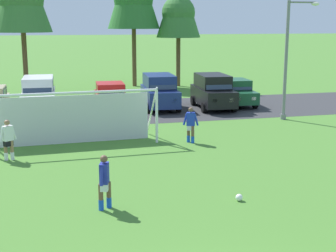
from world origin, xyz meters
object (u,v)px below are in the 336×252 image
(player_winger_left, at_px, (8,140))
(parked_car_slot_center_left, at_px, (39,94))
(parked_car_slot_far_right, at_px, (236,92))
(soccer_ball, at_px, (239,197))
(parked_car_slot_right, at_px, (213,91))
(player_striker_near, at_px, (191,125))
(street_lamp, at_px, (289,59))
(parked_car_slot_center_right, at_px, (160,91))
(player_defender_far, at_px, (105,182))
(soccer_goal, at_px, (73,116))
(parked_car_slot_center, at_px, (111,97))

(player_winger_left, height_order, parked_car_slot_center_left, parked_car_slot_center_left)
(player_winger_left, relative_size, parked_car_slot_far_right, 0.38)
(soccer_ball, height_order, parked_car_slot_right, parked_car_slot_right)
(player_striker_near, distance_m, street_lamp, 8.36)
(parked_car_slot_center_right, bearing_deg, parked_car_slot_center_left, 176.42)
(player_defender_far, xyz_separation_m, street_lamp, (11.69, 11.08, 2.60))
(player_defender_far, xyz_separation_m, parked_car_slot_center_left, (-1.94, 16.70, 0.29))
(player_striker_near, relative_size, parked_car_slot_center_left, 0.35)
(soccer_ball, xyz_separation_m, player_winger_left, (-7.15, 6.51, 0.71))
(player_winger_left, distance_m, parked_car_slot_right, 15.10)
(player_striker_near, bearing_deg, player_winger_left, -172.88)
(player_defender_far, relative_size, parked_car_slot_center_left, 0.35)
(street_lamp, bearing_deg, player_defender_far, -136.53)
(soccer_goal, distance_m, player_striker_near, 5.30)
(soccer_goal, height_order, player_winger_left, soccer_goal)
(parked_car_slot_center, bearing_deg, player_winger_left, -118.12)
(soccer_ball, bearing_deg, player_defender_far, 174.83)
(soccer_ball, distance_m, street_lamp, 14.14)
(player_defender_far, distance_m, parked_car_slot_center, 16.50)
(street_lamp, bearing_deg, player_striker_near, -150.14)
(soccer_goal, xyz_separation_m, parked_car_slot_right, (9.19, 7.30, -0.18))
(soccer_ball, distance_m, player_winger_left, 9.70)
(parked_car_slot_center_right, bearing_deg, parked_car_slot_center, 178.33)
(player_defender_far, bearing_deg, parked_car_slot_far_right, 56.71)
(parked_car_slot_center_right, bearing_deg, parked_car_slot_far_right, -0.15)
(soccer_goal, relative_size, parked_car_slot_far_right, 1.74)
(soccer_ball, distance_m, parked_car_slot_far_right, 17.86)
(player_striker_near, relative_size, player_defender_far, 1.00)
(player_defender_far, bearing_deg, parked_car_slot_center_left, 96.63)
(parked_car_slot_center_right, distance_m, parked_car_slot_right, 3.40)
(soccer_goal, bearing_deg, parked_car_slot_center, 71.31)
(parked_car_slot_right, bearing_deg, parked_car_slot_center_left, 173.41)
(player_striker_near, xyz_separation_m, parked_car_slot_right, (4.01, 8.34, 0.29))
(parked_car_slot_center, height_order, parked_car_slot_far_right, same)
(soccer_goal, bearing_deg, parked_car_slot_far_right, 36.14)
(soccer_goal, xyz_separation_m, street_lamp, (12.08, 2.92, 2.13))
(player_striker_near, height_order, player_defender_far, same)
(parked_car_slot_center_right, height_order, street_lamp, street_lamp)
(soccer_goal, distance_m, street_lamp, 12.60)
(parked_car_slot_center_left, relative_size, parked_car_slot_right, 0.99)
(parked_car_slot_center, bearing_deg, player_defender_far, -98.28)
(parked_car_slot_right, height_order, street_lamp, street_lamp)
(soccer_ball, bearing_deg, parked_car_slot_right, 73.41)
(soccer_goal, relative_size, street_lamp, 1.14)
(player_defender_far, bearing_deg, player_winger_left, 116.59)
(parked_car_slot_far_right, bearing_deg, parked_car_slot_center_left, 177.83)
(parked_car_slot_center_left, height_order, street_lamp, street_lamp)
(parked_car_slot_center_left, relative_size, street_lamp, 0.71)
(player_winger_left, bearing_deg, soccer_ball, -42.29)
(soccer_goal, relative_size, parked_car_slot_right, 1.59)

